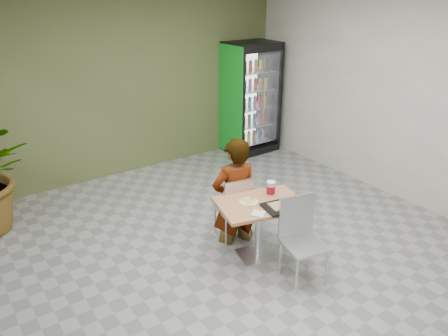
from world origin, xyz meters
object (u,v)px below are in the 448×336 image
Objects in this scene: seated_woman at (235,201)px; cafeteria_tray at (283,207)px; chair_near at (300,232)px; dining_table at (260,218)px; soda_cup at (271,189)px; beverage_fridge at (251,98)px; chair_far at (236,204)px.

cafeteria_tray is (0.13, -0.75, 0.22)m from seated_woman.
seated_woman reaches higher than chair_near.
soda_cup reaches higher than dining_table.
beverage_fridge is at bearing -121.85° from seated_woman.
seated_woman is 3.86× the size of cafeteria_tray.
chair_far reaches higher than dining_table.
soda_cup is (0.21, 0.06, 0.31)m from dining_table.
seated_woman reaches higher than soda_cup.
seated_woman is at bearing -132.22° from beverage_fridge.
beverage_fridge is (2.21, 2.52, 0.52)m from chair_far.
chair_near reaches higher than chair_far.
chair_far is 0.76m from cafeteria_tray.
chair_far is 0.05m from seated_woman.
cafeteria_tray is at bearing -104.22° from soda_cup.
soda_cup is at bearing 128.10° from chair_far.
beverage_fridge reaches higher than dining_table.
beverage_fridge reaches higher than seated_woman.
beverage_fridge reaches higher than chair_far.
dining_table is 0.54× the size of beverage_fridge.
chair_near is 2.24× the size of cafeteria_tray.
soda_cup is 0.32m from cafeteria_tray.
chair_far reaches higher than cafeteria_tray.
dining_table is 3.74m from beverage_fridge.
chair_near is 0.66m from soda_cup.
cafeteria_tray is (-0.01, 0.30, 0.19)m from chair_near.
chair_near is 5.20× the size of soda_cup.
soda_cup is (0.22, -0.41, 0.32)m from chair_far.
chair_far is at bearing 118.53° from soda_cup.
seated_woman reaches higher than cafeteria_tray.
dining_table is 0.56m from chair_near.
seated_woman is 3.35m from beverage_fridge.
seated_woman reaches higher than chair_far.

